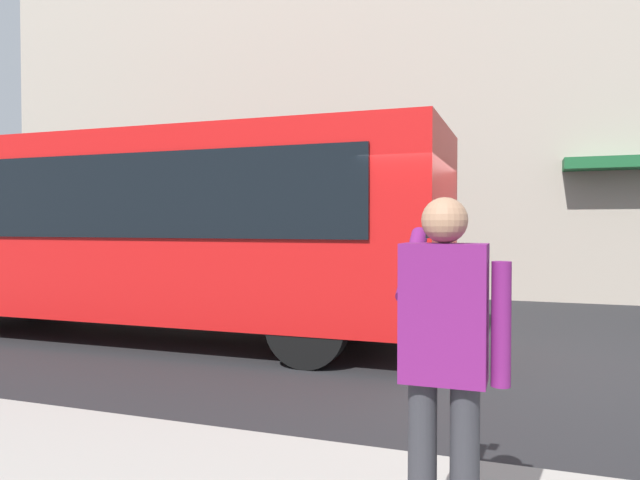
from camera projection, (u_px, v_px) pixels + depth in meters
The scene contains 4 objects.
ground_plane at pixel (478, 363), 7.27m from camera, with size 60.00×60.00×0.00m, color #232326.
building_facade_far at pixel (503, 41), 13.52m from camera, with size 28.00×1.55×12.00m.
red_bus at pixel (149, 227), 8.98m from camera, with size 9.05×2.54×3.08m.
pedestrian_photographer at pixel (445, 346), 2.78m from camera, with size 0.53×0.52×1.70m.
Camera 1 is at (-0.52, 7.47, 1.72)m, focal length 32.77 mm.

